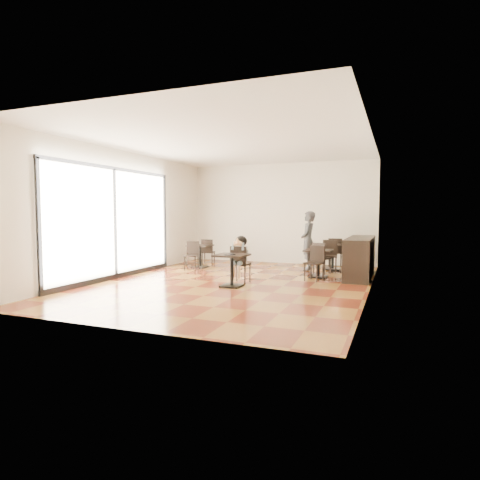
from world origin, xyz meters
The scene contains 23 objects.
floor centered at (0.00, 0.00, 0.00)m, with size 6.00×8.00×0.01m, color brown.
ceiling centered at (0.00, 0.00, 3.20)m, with size 6.00×8.00×0.01m, color silver.
wall_back centered at (0.00, 4.00, 1.60)m, with size 6.00×0.01×3.20m, color beige.
wall_front centered at (0.00, -4.00, 1.60)m, with size 6.00×0.01×3.20m, color beige.
wall_left centered at (-3.00, 0.00, 1.60)m, with size 0.01×8.00×3.20m, color beige.
wall_right centered at (3.00, 0.00, 1.60)m, with size 0.01×8.00×3.20m, color beige.
storefront_window centered at (-2.97, -0.50, 1.40)m, with size 0.04×4.50×2.60m, color white.
child_table centered at (0.14, -0.46, 0.36)m, with size 0.68×0.68×0.72m, color black, non-canonical shape.
child_chair centered at (0.14, 0.09, 0.43)m, with size 0.39×0.39×0.86m, color black, non-canonical shape.
child centered at (0.14, 0.09, 0.54)m, with size 0.39×0.54×1.09m, color slate, non-canonical shape.
plate centered at (0.14, -0.56, 0.72)m, with size 0.24×0.24×0.01m, color black.
pizza_slice centered at (0.14, -0.10, 0.94)m, with size 0.25×0.19×0.06m, color tan, non-canonical shape.
adult_patron centered at (1.17, 2.72, 0.83)m, with size 0.61×0.40×1.67m, color #3A3B3F.
cafe_table_mid centered at (1.68, 1.51, 0.35)m, with size 0.66×0.66×0.70m, color black, non-canonical shape.
cafe_table_left centered at (-1.90, 2.03, 0.34)m, with size 0.64×0.64×0.67m, color black, non-canonical shape.
cafe_table_back centered at (1.82, 3.02, 0.36)m, with size 0.69×0.69×0.73m, color black, non-canonical shape.
chair_mid_a centered at (1.68, 2.06, 0.42)m, with size 0.38×0.38×0.84m, color black, non-canonical shape.
chair_mid_b centered at (1.68, 0.96, 0.42)m, with size 0.38×0.38×0.84m, color black, non-canonical shape.
chair_left_a centered at (-1.90, 2.58, 0.40)m, with size 0.36×0.36×0.81m, color black, non-canonical shape.
chair_left_b centered at (-1.90, 1.48, 0.40)m, with size 0.36×0.36×0.81m, color black, non-canonical shape.
chair_back_a centered at (1.82, 3.50, 0.44)m, with size 0.39×0.39×0.87m, color black, non-canonical shape.
chair_back_b centered at (1.82, 2.47, 0.44)m, with size 0.39×0.39×0.87m, color black, non-canonical shape.
service_counter centered at (2.65, 2.00, 0.50)m, with size 0.60×2.40×1.00m, color black.
Camera 1 is at (3.50, -8.53, 1.64)m, focal length 30.00 mm.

